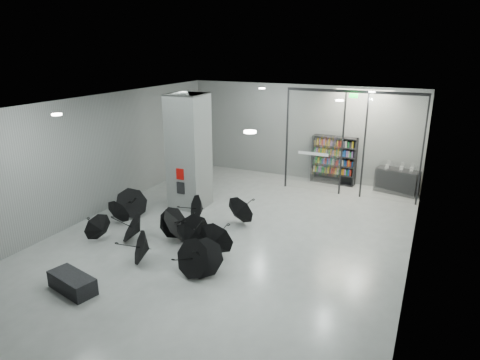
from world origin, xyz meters
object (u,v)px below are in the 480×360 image
at_px(bench, 72,283).
at_px(shop_counter, 397,181).
at_px(bookshelf, 334,160).
at_px(umbrella_cluster, 174,233).
at_px(column, 189,152).

relative_size(bench, shop_counter, 0.80).
bearing_deg(bench, shop_counter, 72.60).
height_order(bench, bookshelf, bookshelf).
xyz_separation_m(bookshelf, umbrella_cluster, (-2.91, -7.58, -0.69)).
xyz_separation_m(column, umbrella_cluster, (1.14, -2.83, -1.69)).
distance_m(column, shop_counter, 8.17).
relative_size(bookshelf, shop_counter, 1.26).
xyz_separation_m(shop_counter, umbrella_cluster, (-5.46, -7.39, -0.17)).
xyz_separation_m(column, bookshelf, (4.05, 4.75, -1.00)).
relative_size(shop_counter, umbrella_cluster, 0.29).
bearing_deg(bench, bookshelf, 84.26).
relative_size(column, umbrella_cluster, 0.72).
bearing_deg(column, shop_counter, 34.66).
bearing_deg(umbrella_cluster, shop_counter, 53.56).
height_order(shop_counter, umbrella_cluster, umbrella_cluster).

